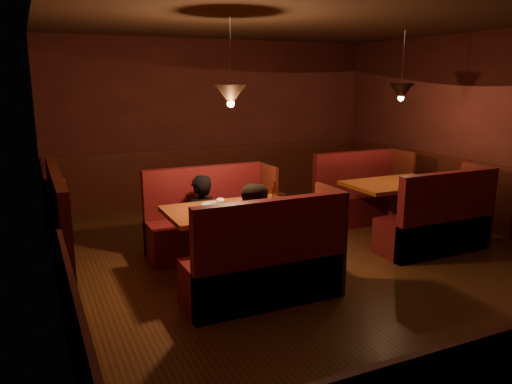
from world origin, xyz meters
name	(u,v)px	position (x,y,z in m)	size (l,w,h in m)	color
room	(297,179)	(-0.28, 0.04, 1.05)	(6.02, 7.02, 2.92)	#46270E
main_table	(233,223)	(-1.10, 0.04, 0.61)	(1.48, 0.90, 1.04)	brown
main_bench_far	(210,225)	(-1.08, 0.88, 0.35)	(1.63, 0.58, 1.11)	#500915
main_bench_near	(267,269)	(-1.08, -0.81, 0.35)	(1.63, 0.58, 1.11)	#500915
second_table	(395,196)	(1.56, 0.44, 0.58)	(1.39, 0.89, 0.78)	brown
second_bench_far	(361,199)	(1.60, 1.27, 0.35)	(1.53, 0.57, 1.09)	#500915
second_bench_near	(438,226)	(1.60, -0.39, 0.35)	(1.53, 0.57, 1.09)	#500915
diner_a	(200,203)	(-1.27, 0.71, 0.71)	(0.52, 0.34, 1.42)	black
diner_b	(259,223)	(-1.04, -0.51, 0.76)	(0.74, 0.57, 1.52)	black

